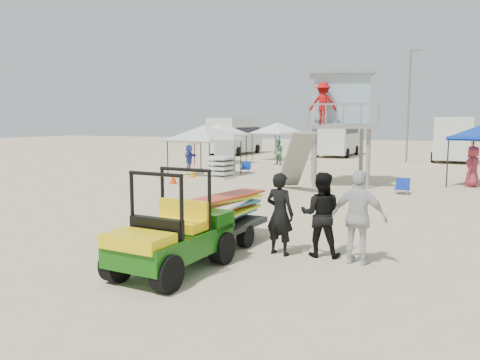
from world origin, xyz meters
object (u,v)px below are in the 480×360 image
at_px(utility_cart, 170,226).
at_px(surf_trailer, 224,205).
at_px(lifeguard_tower, 339,104).
at_px(man_left, 280,214).

distance_m(utility_cart, surf_trailer, 2.34).
relative_size(utility_cart, lifeguard_tower, 0.53).
bearing_deg(lifeguard_tower, utility_cart, -90.40).
distance_m(surf_trailer, lifeguard_tower, 12.27).
distance_m(man_left, lifeguard_tower, 12.64).
height_order(utility_cart, lifeguard_tower, lifeguard_tower).
xyz_separation_m(utility_cart, man_left, (1.52, 2.04, -0.00)).
relative_size(man_left, lifeguard_tower, 0.36).
xyz_separation_m(utility_cart, surf_trailer, (0.01, 2.34, 0.02)).
bearing_deg(utility_cart, lifeguard_tower, 89.60).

